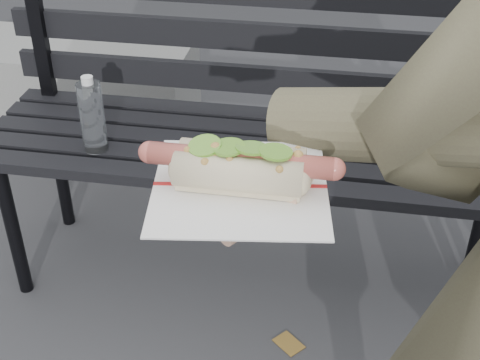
# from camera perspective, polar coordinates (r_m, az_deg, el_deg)

# --- Properties ---
(park_bench) EXTENTS (1.50, 0.44, 0.88)m
(park_bench) POSITION_cam_1_polar(r_m,az_deg,el_deg) (1.85, 1.29, 5.39)
(park_bench) COLOR black
(park_bench) RESTS_ON ground
(concrete_block) EXTENTS (1.20, 0.40, 0.40)m
(concrete_block) POSITION_cam_1_polar(r_m,az_deg,el_deg) (2.85, -16.25, 7.41)
(concrete_block) COLOR slate
(concrete_block) RESTS_ON ground
(held_hotdog) EXTENTS (0.63, 0.30, 0.20)m
(held_hotdog) POSITION_cam_1_polar(r_m,az_deg,el_deg) (0.76, 15.63, 3.14)
(held_hotdog) COLOR #4E4634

